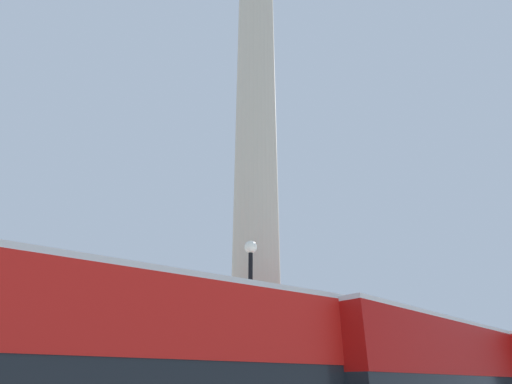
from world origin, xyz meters
TOP-DOWN VIEW (x-y plane):
  - monument_column at (0.00, 0.00)m, footprint 4.81×4.81m
  - bus_a at (-7.14, -4.43)m, footprint 11.38×3.58m
  - street_lamp at (-2.52, -2.81)m, footprint 0.40×0.40m

SIDE VIEW (x-z plane):
  - bus_a at x=-7.14m, z-range 0.23..4.61m
  - street_lamp at x=-2.52m, z-range 0.28..6.84m
  - monument_column at x=0.00m, z-range -3.01..23.52m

